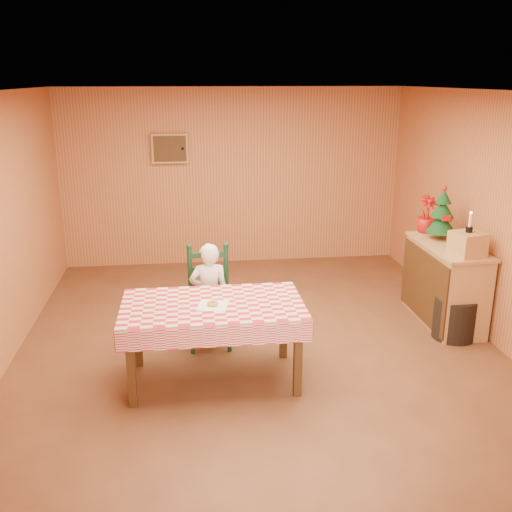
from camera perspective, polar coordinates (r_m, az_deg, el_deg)
The scene contains 13 objects.
ground at distance 6.08m, azimuth 0.24°, elevation -9.14°, with size 6.00×6.00×0.00m, color brown.
cabin_walls at distance 6.03m, azimuth -0.42°, elevation 8.90°, with size 5.10×6.05×2.65m.
dining_table at distance 5.21m, azimuth -4.34°, elevation -5.59°, with size 1.66×0.96×0.77m.
ladder_chair at distance 6.01m, azimuth -4.70°, elevation -4.29°, with size 0.44×0.40×1.08m.
seated_child at distance 5.93m, azimuth -4.68°, elevation -3.96°, with size 0.41×0.27×1.12m, color white.
napkin at distance 5.13m, azimuth -4.33°, elevation -4.94°, with size 0.26×0.26×0.00m, color white.
donut at distance 5.12m, azimuth -4.34°, elevation -4.75°, with size 0.10×0.10×0.03m, color #C59046.
shelf_unit at distance 6.87m, azimuth 18.33°, elevation -2.63°, with size 0.54×1.24×0.93m.
crate at distance 6.36m, azimuth 20.40°, elevation 1.15°, with size 0.30×0.30×0.25m, color tan.
christmas_tree at distance 6.89m, azimuth 18.11°, elevation 3.91°, with size 0.34×0.34×0.62m.
flower_arrangement at distance 7.15m, azimuth 16.71°, elevation 4.01°, with size 0.25×0.25×0.44m, color #B41410.
candle_set at distance 6.32m, azimuth 20.58°, elevation 2.80°, with size 0.07×0.07×0.22m.
storage_bin at distance 6.58m, azimuth 19.25°, elevation -5.88°, with size 0.46×0.46×0.46m, color black.
Camera 1 is at (-0.70, -5.39, 2.72)m, focal length 40.00 mm.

